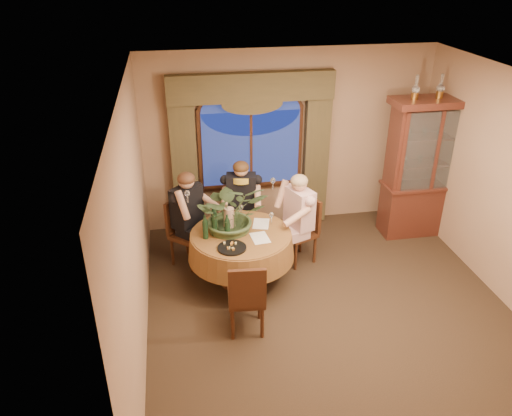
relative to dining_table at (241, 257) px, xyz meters
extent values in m
plane|color=black|center=(1.00, -0.87, -0.38)|extent=(5.00, 5.00, 0.00)
plane|color=#957053|center=(1.00, 1.63, 1.02)|extent=(4.50, 0.00, 4.50)
plane|color=white|center=(1.00, -0.87, 2.42)|extent=(5.00, 5.00, 0.00)
cube|color=#403923|center=(-0.63, 1.51, 0.80)|extent=(0.38, 0.14, 2.32)
cube|color=#403923|center=(1.43, 1.51, 0.80)|extent=(0.38, 0.14, 2.32)
cylinder|color=brown|center=(0.00, 0.00, 0.00)|extent=(1.80, 1.80, 0.75)
cube|color=#3D1B15|center=(2.99, 0.88, 0.71)|extent=(1.34, 0.53, 2.16)
cube|color=black|center=(0.88, 0.36, 0.10)|extent=(0.55, 0.55, 0.96)
cube|color=black|center=(0.16, 1.00, 0.10)|extent=(0.48, 0.48, 0.96)
cube|color=black|center=(-0.67, 0.58, 0.10)|extent=(0.59, 0.59, 0.96)
cube|color=black|center=(-0.08, -0.97, 0.10)|extent=(0.45, 0.45, 0.96)
imported|color=#3A512F|center=(-0.09, 0.14, 0.97)|extent=(0.91, 1.01, 0.79)
imported|color=#45582C|center=(0.01, -0.03, 0.40)|extent=(0.14, 0.14, 0.05)
cylinder|color=black|center=(-0.16, -0.36, 0.39)|extent=(0.36, 0.36, 0.02)
cylinder|color=black|center=(-0.18, -0.09, 0.54)|extent=(0.07, 0.07, 0.33)
cylinder|color=black|center=(-0.46, -0.05, 0.54)|extent=(0.07, 0.07, 0.33)
cylinder|color=black|center=(-0.32, 0.21, 0.54)|extent=(0.07, 0.07, 0.33)
cylinder|color=black|center=(-0.34, 0.00, 0.54)|extent=(0.07, 0.07, 0.33)
cube|color=white|center=(0.22, -0.17, 0.38)|extent=(0.24, 0.32, 0.00)
cube|color=white|center=(0.30, 0.20, 0.38)|extent=(0.28, 0.34, 0.00)
camera|label=1|loc=(-0.77, -5.56, 3.63)|focal=35.00mm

